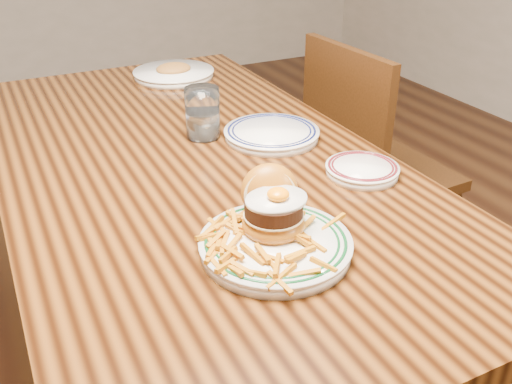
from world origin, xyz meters
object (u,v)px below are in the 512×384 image
table (193,190)px  main_plate (275,231)px  chair_right (368,166)px  side_plate (362,169)px

table → main_plate: bearing=-90.4°
table → chair_right: 0.76m
table → side_plate: side_plate is taller
main_plate → side_plate: bearing=49.3°
table → main_plate: size_ratio=5.67×
table → chair_right: chair_right is taller
chair_right → side_plate: (-0.40, -0.48, 0.29)m
table → side_plate: (0.30, -0.26, 0.10)m
chair_right → side_plate: 0.69m
chair_right → side_plate: size_ratio=5.54×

